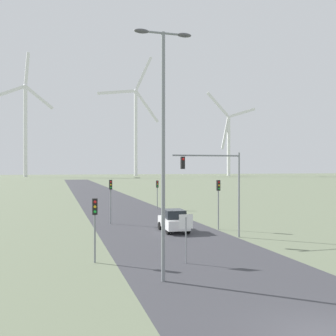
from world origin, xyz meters
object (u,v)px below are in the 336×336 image
at_px(traffic_light_post_near_right, 218,193).
at_px(traffic_light_post_mid_right, 157,188).
at_px(traffic_light_post_mid_left, 111,192).
at_px(car_approaching, 174,221).
at_px(streetlamp, 163,129).
at_px(wind_turbine_left, 25,122).
at_px(wind_turbine_center, 136,123).
at_px(traffic_light_post_near_left, 95,216).
at_px(stop_sign_near, 186,229).
at_px(traffic_light_mast_overhead, 217,176).
at_px(wind_turbine_right, 229,138).

height_order(traffic_light_post_near_right, traffic_light_post_mid_right, traffic_light_post_near_right).
height_order(traffic_light_post_mid_left, car_approaching, traffic_light_post_mid_left).
distance_m(streetlamp, traffic_light_post_mid_left, 19.69).
height_order(traffic_light_post_mid_right, wind_turbine_left, wind_turbine_left).
relative_size(streetlamp, traffic_light_post_mid_left, 2.81).
height_order(wind_turbine_left, wind_turbine_center, wind_turbine_center).
bearing_deg(traffic_light_post_near_left, traffic_light_post_mid_left, 79.15).
relative_size(traffic_light_post_near_left, traffic_light_post_near_right, 0.85).
height_order(traffic_light_post_mid_right, car_approaching, traffic_light_post_mid_right).
height_order(stop_sign_near, car_approaching, stop_sign_near).
distance_m(traffic_light_post_mid_left, wind_turbine_left, 205.04).
xyz_separation_m(traffic_light_post_mid_left, traffic_light_post_mid_right, (7.42, 11.38, -0.35)).
xyz_separation_m(streetlamp, traffic_light_mast_overhead, (6.75, 9.60, -2.47)).
distance_m(traffic_light_post_near_right, wind_turbine_right, 229.89).
relative_size(traffic_light_post_mid_right, wind_turbine_left, 0.05).
bearing_deg(car_approaching, traffic_light_post_near_right, -0.06).
bearing_deg(traffic_light_post_near_right, streetlamp, -122.37).
relative_size(car_approaching, wind_turbine_center, 0.05).
height_order(traffic_light_post_near_left, traffic_light_post_mid_right, traffic_light_post_mid_right).
bearing_deg(traffic_light_post_mid_right, wind_turbine_left, 98.83).
bearing_deg(stop_sign_near, wind_turbine_right, 64.81).
relative_size(traffic_light_mast_overhead, wind_turbine_center, 0.08).
bearing_deg(wind_turbine_right, stop_sign_near, -115.19).
bearing_deg(wind_turbine_left, car_approaching, -82.69).
height_order(stop_sign_near, wind_turbine_right, wind_turbine_right).
xyz_separation_m(wind_turbine_center, wind_turbine_right, (60.43, -10.38, -8.90)).
height_order(streetlamp, wind_turbine_left, wind_turbine_left).
distance_m(stop_sign_near, car_approaching, 10.84).
relative_size(streetlamp, stop_sign_near, 4.29).
xyz_separation_m(traffic_light_mast_overhead, car_approaching, (-2.20, 3.89, -3.73)).
relative_size(traffic_light_post_near_left, wind_turbine_left, 0.05).
bearing_deg(streetlamp, car_approaching, 71.37).
relative_size(wind_turbine_center, wind_turbine_right, 1.42).
bearing_deg(stop_sign_near, traffic_light_mast_overhead, 54.97).
bearing_deg(traffic_light_mast_overhead, car_approaching, 119.47).
relative_size(traffic_light_post_mid_right, wind_turbine_center, 0.05).
bearing_deg(streetlamp, wind_turbine_right, 64.66).
height_order(stop_sign_near, traffic_light_post_near_right, traffic_light_post_near_right).
bearing_deg(traffic_light_post_mid_right, wind_turbine_center, 79.62).
bearing_deg(car_approaching, traffic_light_post_mid_left, 127.60).
xyz_separation_m(streetlamp, wind_turbine_right, (104.74, 221.13, 17.91)).
distance_m(traffic_light_post_near_left, traffic_light_post_near_right, 14.44).
height_order(streetlamp, traffic_light_post_near_right, streetlamp).
xyz_separation_m(traffic_light_post_near_right, car_approaching, (-4.00, 0.00, -2.18)).
xyz_separation_m(car_approaching, wind_turbine_center, (39.76, 218.02, 33.00)).
bearing_deg(wind_turbine_center, car_approaching, -100.33).
bearing_deg(traffic_light_post_near_right, wind_turbine_left, 98.39).
distance_m(traffic_light_post_near_right, car_approaching, 4.56).
height_order(traffic_light_mast_overhead, wind_turbine_left, wind_turbine_left).
bearing_deg(traffic_light_mast_overhead, wind_turbine_left, 97.76).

